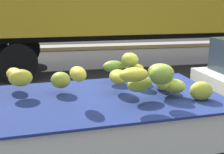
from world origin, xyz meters
TOP-DOWN VIEW (x-y plane):
  - ground at (0.00, 0.00)m, footprint 220.00×220.00m
  - curb_strip at (0.00, 9.66)m, footprint 80.00×0.80m

SIDE VIEW (x-z plane):
  - ground at x=0.00m, z-range 0.00..0.00m
  - curb_strip at x=0.00m, z-range 0.00..0.16m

